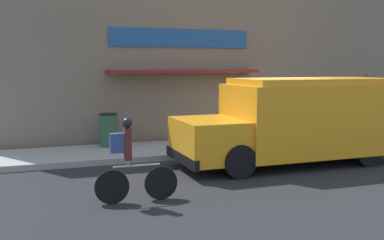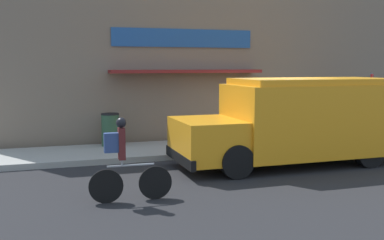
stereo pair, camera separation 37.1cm
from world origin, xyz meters
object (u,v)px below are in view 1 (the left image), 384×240
cyclist (130,162)px  trash_bin (108,130)px  school_bus (298,120)px  stop_sign_post (366,94)px

cyclist → trash_bin: 5.14m
school_bus → trash_bin: bearing=143.3°
cyclist → school_bus: bearing=22.9°
school_bus → stop_sign_post: bearing=27.3°
school_bus → trash_bin: (-4.38, 3.23, -0.49)m
school_bus → cyclist: bearing=-158.8°
stop_sign_post → trash_bin: (-8.24, 1.21, -0.96)m
school_bus → stop_sign_post: size_ratio=2.72×
cyclist → stop_sign_post: (8.65, 3.91, 0.83)m
school_bus → cyclist: size_ratio=3.67×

